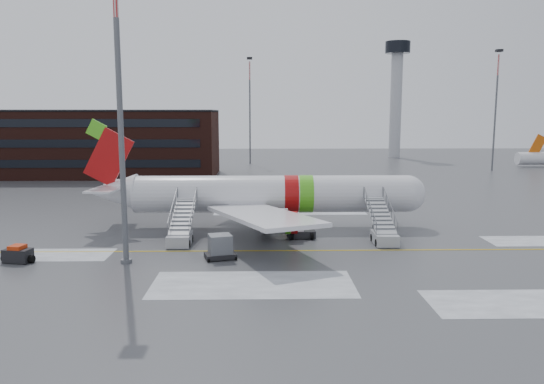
{
  "coord_description": "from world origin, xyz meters",
  "views": [
    {
      "loc": [
        -5.38,
        -45.32,
        11.77
      ],
      "look_at": [
        -4.34,
        6.51,
        4.0
      ],
      "focal_mm": 35.0,
      "sensor_mm": 36.0,
      "label": 1
    }
  ],
  "objects_px": {
    "airliner": "(262,195)",
    "pushback_tug": "(299,231)",
    "uld_container": "(220,247)",
    "light_mast_near": "(120,106)",
    "baggage_tractor": "(18,255)",
    "airstair_fwd": "(383,231)",
    "airstair_aft": "(181,232)"
  },
  "relations": [
    {
      "from": "pushback_tug",
      "to": "uld_container",
      "type": "relative_size",
      "value": 0.96
    },
    {
      "from": "uld_container",
      "to": "light_mast_near",
      "type": "xyz_separation_m",
      "value": [
        -7.36,
        -1.06,
        11.37
      ]
    },
    {
      "from": "airstair_fwd",
      "to": "uld_container",
      "type": "height_order",
      "value": "airstair_fwd"
    },
    {
      "from": "airstair_fwd",
      "to": "airstair_aft",
      "type": "bearing_deg",
      "value": 180.0
    },
    {
      "from": "baggage_tractor",
      "to": "light_mast_near",
      "type": "distance_m",
      "value": 14.56
    },
    {
      "from": "airliner",
      "to": "uld_container",
      "type": "bearing_deg",
      "value": -106.22
    },
    {
      "from": "baggage_tractor",
      "to": "light_mast_near",
      "type": "xyz_separation_m",
      "value": [
        8.64,
        -0.33,
        11.71
      ]
    },
    {
      "from": "airstair_fwd",
      "to": "baggage_tractor",
      "type": "xyz_separation_m",
      "value": [
        -30.5,
        -6.08,
        -0.47
      ]
    },
    {
      "from": "airstair_fwd",
      "to": "uld_container",
      "type": "bearing_deg",
      "value": -159.76
    },
    {
      "from": "uld_container",
      "to": "baggage_tractor",
      "type": "xyz_separation_m",
      "value": [
        -16.0,
        -0.73,
        -0.34
      ]
    },
    {
      "from": "pushback_tug",
      "to": "uld_container",
      "type": "xyz_separation_m",
      "value": [
        -6.93,
        -6.97,
        0.27
      ]
    },
    {
      "from": "airstair_aft",
      "to": "light_mast_near",
      "type": "bearing_deg",
      "value": -117.89
    },
    {
      "from": "airstair_fwd",
      "to": "uld_container",
      "type": "distance_m",
      "value": 15.45
    },
    {
      "from": "airliner",
      "to": "pushback_tug",
      "type": "bearing_deg",
      "value": -54.68
    },
    {
      "from": "pushback_tug",
      "to": "light_mast_near",
      "type": "height_order",
      "value": "light_mast_near"
    },
    {
      "from": "airliner",
      "to": "airstair_aft",
      "type": "relative_size",
      "value": 4.55
    },
    {
      "from": "light_mast_near",
      "to": "baggage_tractor",
      "type": "bearing_deg",
      "value": 177.79
    },
    {
      "from": "airliner",
      "to": "pushback_tug",
      "type": "distance_m",
      "value": 6.61
    },
    {
      "from": "airstair_fwd",
      "to": "baggage_tractor",
      "type": "height_order",
      "value": "airstair_fwd"
    },
    {
      "from": "uld_container",
      "to": "baggage_tractor",
      "type": "height_order",
      "value": "uld_container"
    },
    {
      "from": "light_mast_near",
      "to": "airstair_aft",
      "type": "bearing_deg",
      "value": 62.11
    },
    {
      "from": "airstair_fwd",
      "to": "pushback_tug",
      "type": "distance_m",
      "value": 7.74
    },
    {
      "from": "airliner",
      "to": "pushback_tug",
      "type": "height_order",
      "value": "airliner"
    },
    {
      "from": "uld_container",
      "to": "baggage_tractor",
      "type": "relative_size",
      "value": 1.01
    },
    {
      "from": "airstair_aft",
      "to": "uld_container",
      "type": "distance_m",
      "value": 6.66
    },
    {
      "from": "airstair_fwd",
      "to": "pushback_tug",
      "type": "xyz_separation_m",
      "value": [
        -7.56,
        1.63,
        -0.4
      ]
    },
    {
      "from": "airliner",
      "to": "light_mast_near",
      "type": "height_order",
      "value": "light_mast_near"
    },
    {
      "from": "airliner",
      "to": "airstair_fwd",
      "type": "xyz_separation_m",
      "value": [
        11.04,
        -6.54,
        -2.35
      ]
    },
    {
      "from": "pushback_tug",
      "to": "uld_container",
      "type": "distance_m",
      "value": 9.84
    },
    {
      "from": "airstair_aft",
      "to": "light_mast_near",
      "type": "relative_size",
      "value": 0.33
    },
    {
      "from": "pushback_tug",
      "to": "baggage_tractor",
      "type": "bearing_deg",
      "value": -161.43
    },
    {
      "from": "uld_container",
      "to": "pushback_tug",
      "type": "bearing_deg",
      "value": 45.16
    }
  ]
}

